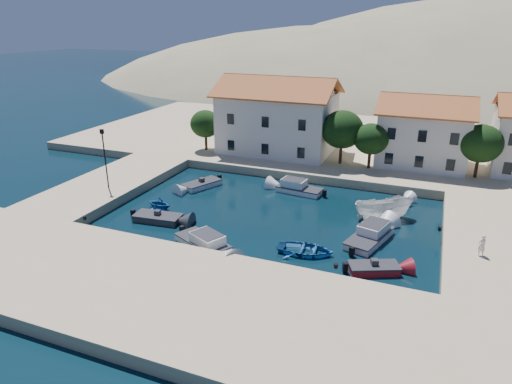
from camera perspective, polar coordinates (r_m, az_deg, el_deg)
ground at (r=35.21m, az=-3.41°, el=-9.01°), size 400.00×400.00×0.00m
quay_south at (r=30.48m, az=-8.35°, el=-13.35°), size 52.00×12.00×1.00m
quay_west at (r=52.32m, az=-17.78°, el=0.88°), size 8.00×20.00×1.00m
quay_north at (r=68.60m, az=11.80°, el=6.11°), size 80.00×36.00×1.00m
hills at (r=156.73m, az=23.82°, el=3.99°), size 254.00×176.00×99.00m
building_left at (r=59.88m, az=2.71°, el=9.73°), size 14.70×9.45×9.70m
building_mid at (r=57.83m, az=20.27°, el=7.34°), size 10.50×8.40×8.30m
trees at (r=55.15m, az=12.24°, el=7.14°), size 37.30×5.30×6.45m
lamppost at (r=48.68m, az=-18.42°, el=4.61°), size 0.35×0.25×6.22m
bollards at (r=36.91m, az=3.07°, el=-5.49°), size 29.36×9.56×0.30m
motorboat_grey_sw at (r=43.07m, az=-12.16°, el=-3.19°), size 4.54×2.35×1.25m
cabin_cruiser_south at (r=37.70m, az=-6.71°, el=-6.16°), size 5.56×4.22×1.60m
rowboat_south at (r=36.90m, az=6.19°, el=-7.61°), size 4.79×3.65×0.93m
motorboat_red_se at (r=35.12m, az=14.51°, el=-9.24°), size 4.00×2.98×1.25m
cabin_cruiser_east at (r=39.46m, az=13.99°, el=-5.38°), size 3.65×5.95×1.60m
boat_east at (r=44.36m, az=15.52°, el=-3.19°), size 5.85×4.39×2.13m
motorboat_white_ne at (r=47.14m, az=16.91°, el=-1.49°), size 3.19×3.91×1.25m
rowboat_west at (r=45.88m, az=-11.97°, el=-2.04°), size 2.99×2.67×1.42m
motorboat_white_west at (r=50.86m, az=-6.78°, el=0.95°), size 3.55×4.78×1.25m
cabin_cruiser_north at (r=49.01m, az=5.46°, el=0.45°), size 5.06×2.61×1.60m
pedestrian at (r=37.83m, az=26.39°, el=-5.97°), size 0.73×0.65×1.67m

